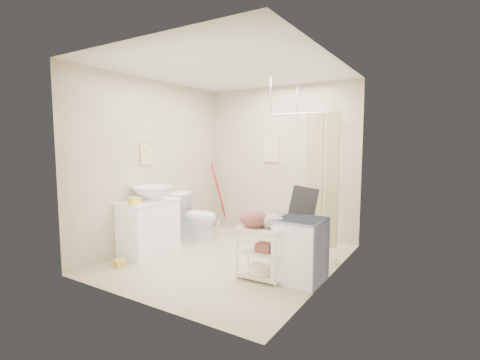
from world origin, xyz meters
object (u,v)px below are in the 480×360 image
at_px(laundry_rack, 261,248).
at_px(toilet, 195,216).
at_px(washing_machine, 301,250).
at_px(vanity, 149,227).

bearing_deg(laundry_rack, toilet, 150.02).
height_order(washing_machine, laundry_rack, laundry_rack).
relative_size(toilet, laundry_rack, 1.06).
height_order(vanity, toilet, toilet).
height_order(toilet, laundry_rack, toilet).
distance_m(vanity, toilet, 0.93).
bearing_deg(vanity, toilet, 81.95).
bearing_deg(vanity, laundry_rack, -0.93).
bearing_deg(toilet, laundry_rack, -123.61).
relative_size(vanity, washing_machine, 1.20).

